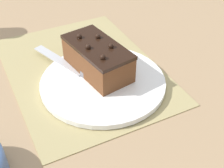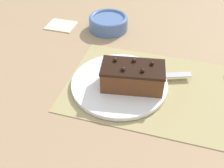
{
  "view_description": "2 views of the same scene",
  "coord_description": "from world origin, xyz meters",
  "views": [
    {
      "loc": [
        -0.58,
        0.21,
        0.45
      ],
      "look_at": [
        -0.11,
        -0.02,
        0.03
      ],
      "focal_mm": 50.0,
      "sensor_mm": 36.0,
      "label": 1
    },
    {
      "loc": [
        0.06,
        -0.58,
        0.51
      ],
      "look_at": [
        -0.09,
        -0.05,
        0.03
      ],
      "focal_mm": 42.0,
      "sensor_mm": 36.0,
      "label": 2
    }
  ],
  "objects": [
    {
      "name": "ground_plane",
      "position": [
        0.0,
        0.0,
        0.0
      ],
      "size": [
        3.0,
        3.0,
        0.0
      ],
      "primitive_type": "plane",
      "color": "#9E7F5B"
    },
    {
      "name": "placemat_woven",
      "position": [
        0.0,
        0.0,
        0.0
      ],
      "size": [
        0.46,
        0.34,
        0.0
      ],
      "primitive_type": "cube",
      "color": "tan",
      "rests_on": "ground_plane"
    },
    {
      "name": "cake_plate",
      "position": [
        -0.08,
        -0.02,
        0.01
      ],
      "size": [
        0.28,
        0.28,
        0.01
      ],
      "color": "white",
      "rests_on": "placemat_woven"
    },
    {
      "name": "chocolate_cake",
      "position": [
        -0.04,
        -0.02,
        0.05
      ],
      "size": [
        0.18,
        0.11,
        0.08
      ],
      "rotation": [
        0.0,
        0.0,
        0.16
      ],
      "color": "brown",
      "rests_on": "cake_plate"
    },
    {
      "name": "serving_knife",
      "position": [
        -0.04,
        0.02,
        0.02
      ],
      "size": [
        0.24,
        0.11,
        0.01
      ],
      "rotation": [
        0.0,
        0.0,
        5.06
      ],
      "color": "slate",
      "rests_on": "cake_plate"
    },
    {
      "name": "small_bowl",
      "position": [
        -0.2,
        0.3,
        0.03
      ],
      "size": [
        0.15,
        0.15,
        0.05
      ],
      "color": "#4C6B9E",
      "rests_on": "ground_plane"
    },
    {
      "name": "folded_napkin",
      "position": [
        -0.39,
        0.27,
        0.0
      ],
      "size": [
        0.11,
        0.09,
        0.01
      ],
      "primitive_type": "cube",
      "color": "beige",
      "rests_on": "ground_plane"
    }
  ]
}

